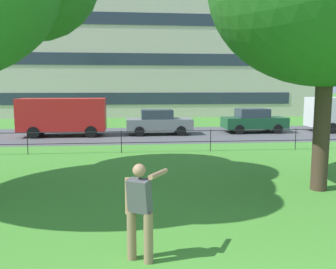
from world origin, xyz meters
TOP-DOWN VIEW (x-y plane):
  - street_strip at (0.00, 19.34)m, footprint 80.00×7.66m
  - park_fence at (0.00, 13.34)m, footprint 36.39×0.04m
  - person_thrower at (-1.42, 3.20)m, footprint 0.76×0.68m
  - panel_van_far_left at (-5.60, 19.25)m, footprint 5.03×2.16m
  - car_grey_far_right at (0.09, 19.36)m, footprint 4.02×1.86m
  - car_dark_green_center at (6.24, 19.72)m, footprint 4.04×1.88m
  - apartment_building_background at (-0.42, 38.29)m, footprint 34.10×13.90m

SIDE VIEW (x-z plane):
  - street_strip at x=0.00m, z-range 0.00..0.01m
  - park_fence at x=0.00m, z-range 0.17..1.17m
  - car_grey_far_right at x=0.09m, z-range 0.01..1.55m
  - car_dark_green_center at x=6.24m, z-range 0.01..1.55m
  - person_thrower at x=-1.42m, z-range 0.07..1.75m
  - panel_van_far_left at x=-5.60m, z-range 0.15..2.39m
  - apartment_building_background at x=-0.42m, z-range 0.00..14.94m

